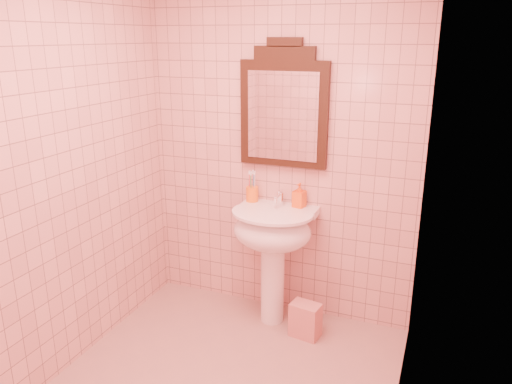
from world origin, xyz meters
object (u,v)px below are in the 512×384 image
at_px(toothbrush_cup, 252,194).
at_px(soap_dispenser, 299,195).
at_px(towel, 305,320).
at_px(pedestal_sink, 273,238).
at_px(mirror, 284,109).

xyz_separation_m(toothbrush_cup, soap_dispenser, (0.36, 0.00, 0.03)).
bearing_deg(toothbrush_cup, towel, -27.12).
bearing_deg(towel, soap_dispenser, 119.04).
relative_size(pedestal_sink, toothbrush_cup, 4.18).
bearing_deg(toothbrush_cup, mirror, 11.81).
bearing_deg(pedestal_sink, towel, -19.86).
height_order(pedestal_sink, mirror, mirror).
bearing_deg(toothbrush_cup, soap_dispenser, 0.61).
distance_m(mirror, toothbrush_cup, 0.67).
distance_m(pedestal_sink, toothbrush_cup, 0.37).
bearing_deg(toothbrush_cup, pedestal_sink, -35.39).
distance_m(pedestal_sink, towel, 0.62).
bearing_deg(pedestal_sink, toothbrush_cup, 144.61).
xyz_separation_m(soap_dispenser, towel, (0.15, -0.26, -0.83)).
height_order(toothbrush_cup, soap_dispenser, toothbrush_cup).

